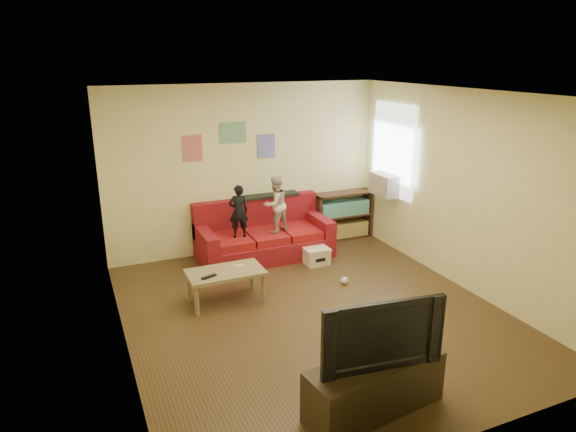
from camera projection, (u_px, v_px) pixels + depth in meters
name	position (u px, v px, depth m)	size (l,w,h in m)	color
room_shell	(315.00, 210.00, 6.06)	(4.52, 5.02, 2.72)	#4E391F
sofa	(263.00, 237.00, 8.23)	(2.10, 0.97, 0.92)	maroon
child_a	(239.00, 211.00, 7.75)	(0.30, 0.20, 0.82)	black
child_b	(275.00, 204.00, 7.96)	(0.44, 0.34, 0.90)	beige
coffee_table	(225.00, 275.00, 6.64)	(0.98, 0.54, 0.44)	#918053
remote	(209.00, 277.00, 6.42)	(0.20, 0.05, 0.02)	black
game_controller	(239.00, 266.00, 6.74)	(0.14, 0.04, 0.03)	white
bookshelf	(343.00, 218.00, 9.02)	(1.04, 0.31, 0.83)	#442A1D
window	(393.00, 150.00, 8.26)	(0.04, 1.08, 1.48)	white
ac_unit	(385.00, 185.00, 8.39)	(0.28, 0.55, 0.35)	#B7B2A3
artwork_left	(193.00, 148.00, 7.79)	(0.30, 0.01, 0.40)	#D87266
artwork_center	(233.00, 133.00, 7.98)	(0.42, 0.01, 0.32)	#72B27F
artwork_right	(266.00, 146.00, 8.26)	(0.30, 0.01, 0.38)	#727FCC
file_box	(317.00, 256.00, 7.93)	(0.38, 0.29, 0.26)	#EFE7C9
tv_stand	(375.00, 386.00, 4.63)	(1.32, 0.44, 0.50)	#312718
television	(378.00, 330.00, 4.46)	(1.13, 0.15, 0.65)	black
tissue	(345.00, 280.00, 7.27)	(0.11, 0.11, 0.11)	silver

